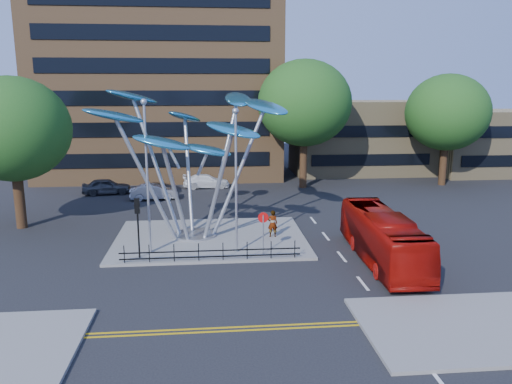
{
  "coord_description": "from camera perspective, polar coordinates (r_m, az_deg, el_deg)",
  "views": [
    {
      "loc": [
        -1.0,
        -24.68,
        9.61
      ],
      "look_at": [
        1.73,
        4.0,
        3.48
      ],
      "focal_mm": 35.0,
      "sensor_mm": 36.0,
      "label": 1
    }
  ],
  "objects": [
    {
      "name": "low_building_near",
      "position": [
        57.54,
        11.85,
        6.16
      ],
      "size": [
        15.0,
        8.0,
        8.0
      ],
      "primitive_type": "cube",
      "color": "#9D875C",
      "rests_on": "ground"
    },
    {
      "name": "pavement_right",
      "position": [
        23.4,
        26.82,
        -13.41
      ],
      "size": [
        12.0,
        6.0,
        0.15
      ],
      "primitive_type": "cube",
      "color": "slate",
      "rests_on": "ground"
    },
    {
      "name": "street_lamp_right",
      "position": [
        28.09,
        -2.31,
        2.75
      ],
      "size": [
        0.36,
        0.36,
        8.3
      ],
      "color": "#9EA0A5",
      "rests_on": "traffic_island"
    },
    {
      "name": "red_bus",
      "position": [
        28.65,
        14.24,
        -5.03
      ],
      "size": [
        2.64,
        10.1,
        2.8
      ],
      "primitive_type": "imported",
      "rotation": [
        0.0,
        0.0,
        -0.03
      ],
      "color": "#980C07",
      "rests_on": "ground"
    },
    {
      "name": "no_entry_sign_island",
      "position": [
        28.45,
        0.83,
        -3.89
      ],
      "size": [
        0.6,
        0.1,
        2.45
      ],
      "color": "#9EA0A5",
      "rests_on": "traffic_island"
    },
    {
      "name": "low_building_far",
      "position": [
        61.43,
        25.02,
        5.18
      ],
      "size": [
        12.0,
        8.0,
        7.0
      ],
      "primitive_type": "cube",
      "color": "#9D875C",
      "rests_on": "ground"
    },
    {
      "name": "pedestrian_railing_front",
      "position": [
        27.89,
        -5.18,
        -6.99
      ],
      "size": [
        10.0,
        0.06,
        1.0
      ],
      "color": "black",
      "rests_on": "traffic_island"
    },
    {
      "name": "traffic_light_island",
      "position": [
        28.35,
        -13.39,
        -2.61
      ],
      "size": [
        0.28,
        0.18,
        3.42
      ],
      "color": "black",
      "rests_on": "traffic_island"
    },
    {
      "name": "parked_car_right",
      "position": [
        48.23,
        -5.69,
        1.24
      ],
      "size": [
        4.54,
        2.05,
        1.29
      ],
      "primitive_type": "imported",
      "rotation": [
        0.0,
        0.0,
        1.63
      ],
      "color": "white",
      "rests_on": "ground"
    },
    {
      "name": "double_yellow_near",
      "position": [
        21.03,
        -2.19,
        -15.18
      ],
      "size": [
        40.0,
        0.12,
        0.01
      ],
      "primitive_type": "cube",
      "color": "gold",
      "rests_on": "ground"
    },
    {
      "name": "double_yellow_far",
      "position": [
        20.76,
        -2.14,
        -15.56
      ],
      "size": [
        40.0,
        0.12,
        0.01
      ],
      "primitive_type": "cube",
      "color": "gold",
      "rests_on": "ground"
    },
    {
      "name": "street_lamp_left",
      "position": [
        28.71,
        -12.39,
        3.21
      ],
      "size": [
        0.36,
        0.36,
        8.8
      ],
      "color": "#9EA0A5",
      "rests_on": "traffic_island"
    },
    {
      "name": "tree_far",
      "position": [
        52.1,
        21.01,
        8.47
      ],
      "size": [
        8.0,
        8.0,
        10.81
      ],
      "color": "black",
      "rests_on": "ground"
    },
    {
      "name": "brick_tower",
      "position": [
        57.16,
        -10.92,
        17.22
      ],
      "size": [
        25.0,
        15.0,
        30.0
      ],
      "primitive_type": "cube",
      "color": "brown",
      "rests_on": "ground"
    },
    {
      "name": "ground",
      "position": [
        26.51,
        -2.94,
        -9.27
      ],
      "size": [
        120.0,
        120.0,
        0.0
      ],
      "primitive_type": "plane",
      "color": "black",
      "rests_on": "ground"
    },
    {
      "name": "parked_car_left",
      "position": [
        47.09,
        -16.72,
        0.62
      ],
      "size": [
        4.46,
        2.32,
        1.45
      ],
      "primitive_type": "imported",
      "rotation": [
        0.0,
        0.0,
        1.72
      ],
      "color": "#404247",
      "rests_on": "ground"
    },
    {
      "name": "pedestrian",
      "position": [
        31.89,
        1.9,
        -3.62
      ],
      "size": [
        0.65,
        0.44,
        1.74
      ],
      "primitive_type": "imported",
      "rotation": [
        0.0,
        0.0,
        3.18
      ],
      "color": "gray",
      "rests_on": "traffic_island"
    },
    {
      "name": "traffic_island",
      "position": [
        32.13,
        -5.21,
        -5.3
      ],
      "size": [
        12.0,
        9.0,
        0.15
      ],
      "primitive_type": "cube",
      "color": "slate",
      "rests_on": "ground"
    },
    {
      "name": "parked_car_mid",
      "position": [
        43.87,
        -11.6,
        0.01
      ],
      "size": [
        4.23,
        1.86,
        1.35
      ],
      "primitive_type": "imported",
      "rotation": [
        0.0,
        0.0,
        1.68
      ],
      "color": "#ACAEB4",
      "rests_on": "ground"
    },
    {
      "name": "tree_right",
      "position": [
        47.57,
        5.56,
        10.06
      ],
      "size": [
        8.8,
        8.8,
        12.11
      ],
      "color": "black",
      "rests_on": "ground"
    },
    {
      "name": "leaf_sculpture",
      "position": [
        31.5,
        -7.41,
        6.92
      ],
      "size": [
        12.72,
        9.54,
        9.51
      ],
      "color": "#9EA0A5",
      "rests_on": "traffic_island"
    },
    {
      "name": "tree_left",
      "position": [
        37.14,
        -26.08,
        6.45
      ],
      "size": [
        7.6,
        7.6,
        10.32
      ],
      "color": "black",
      "rests_on": "ground"
    }
  ]
}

